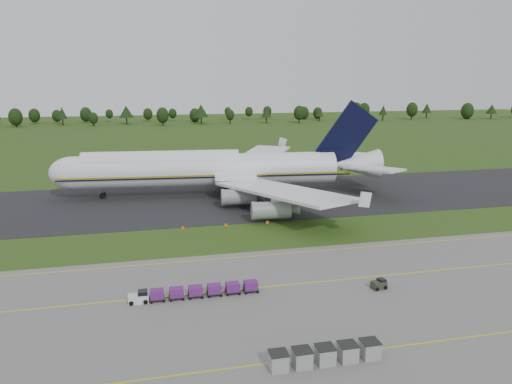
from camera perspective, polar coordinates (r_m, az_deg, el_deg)
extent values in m
plane|color=#2A4514|center=(88.63, -3.34, -5.29)|extent=(600.00, 600.00, 0.00)
cube|color=slate|center=(58.02, 2.58, -15.61)|extent=(300.00, 52.00, 0.06)
cube|color=black|center=(115.26, -5.71, -0.98)|extent=(300.00, 40.00, 0.08)
cube|color=yellow|center=(68.44, -0.16, -10.90)|extent=(300.00, 0.25, 0.01)
cube|color=yellow|center=(53.03, 4.42, -18.58)|extent=(300.00, 0.20, 0.01)
cube|color=yellow|center=(79.32, -2.11, -7.46)|extent=(120.00, 0.20, 0.01)
cylinder|color=black|center=(316.21, -25.72, 7.05)|extent=(0.70, 0.70, 3.69)
sphere|color=#203813|center=(315.92, -25.79, 7.73)|extent=(7.60, 7.60, 7.60)
cylinder|color=black|center=(314.84, -21.21, 7.45)|extent=(0.70, 0.70, 3.88)
cone|color=#203813|center=(314.44, -21.29, 8.43)|extent=(5.53, 5.53, 6.90)
cylinder|color=black|center=(304.46, -18.05, 7.45)|extent=(0.70, 0.70, 3.03)
sphere|color=#203813|center=(304.20, -18.10, 8.03)|extent=(5.20, 5.20, 5.20)
cylinder|color=black|center=(311.92, -14.56, 7.88)|extent=(0.70, 0.70, 4.01)
cone|color=#203813|center=(311.51, -14.61, 8.90)|extent=(8.43, 8.43, 7.14)
cylinder|color=black|center=(298.62, -10.60, 7.85)|extent=(0.70, 0.70, 3.91)
sphere|color=#203813|center=(298.30, -10.63, 8.62)|extent=(7.13, 7.13, 7.13)
cylinder|color=black|center=(304.99, -6.28, 8.12)|extent=(0.70, 0.70, 4.21)
cone|color=#203813|center=(304.55, -6.31, 9.22)|extent=(8.76, 8.76, 7.49)
cylinder|color=black|center=(306.29, -2.97, 8.14)|extent=(0.70, 0.70, 3.54)
sphere|color=#203813|center=(306.01, -2.98, 8.82)|extent=(5.16, 5.16, 5.16)
cylinder|color=black|center=(310.23, 1.19, 8.22)|extent=(0.70, 0.70, 3.52)
cone|color=#203813|center=(309.85, 1.20, 9.12)|extent=(6.13, 6.13, 6.26)
cylinder|color=black|center=(311.51, 4.95, 8.24)|extent=(0.70, 0.70, 4.08)
sphere|color=#203813|center=(311.19, 4.97, 9.01)|extent=(6.83, 6.83, 6.83)
cylinder|color=black|center=(326.77, 7.25, 8.31)|extent=(0.70, 0.70, 2.97)
cone|color=#203813|center=(326.46, 7.27, 9.03)|extent=(5.63, 5.63, 5.29)
cylinder|color=black|center=(329.46, 11.30, 8.30)|extent=(0.70, 0.70, 4.11)
sphere|color=#203813|center=(329.16, 11.33, 9.03)|extent=(8.90, 8.90, 8.90)
cylinder|color=black|center=(338.21, 14.29, 8.23)|extent=(0.70, 0.70, 3.60)
cone|color=#203813|center=(337.86, 14.34, 9.07)|extent=(5.32, 5.32, 6.41)
cylinder|color=black|center=(351.69, 17.35, 8.27)|extent=(0.70, 0.70, 4.30)
sphere|color=#203813|center=(351.39, 17.40, 8.98)|extent=(7.36, 7.36, 7.36)
cylinder|color=black|center=(365.48, 18.89, 8.27)|extent=(0.70, 0.70, 3.68)
cone|color=#203813|center=(365.15, 18.95, 9.07)|extent=(6.33, 6.33, 6.55)
cylinder|color=black|center=(368.10, 22.95, 7.96)|extent=(0.70, 0.70, 3.56)
sphere|color=#203813|center=(367.85, 23.00, 8.53)|extent=(8.33, 8.33, 8.33)
cylinder|color=black|center=(376.63, 25.27, 7.84)|extent=(0.70, 0.70, 3.49)
cone|color=#203813|center=(376.32, 25.34, 8.57)|extent=(7.35, 7.35, 6.20)
cylinder|color=white|center=(119.44, -5.62, 2.52)|extent=(62.13, 13.53, 7.66)
cylinder|color=white|center=(119.27, -10.76, 3.22)|extent=(36.56, 9.41, 5.97)
sphere|color=white|center=(122.42, -20.21, 2.04)|extent=(7.66, 7.66, 7.66)
cone|color=white|center=(125.95, 11.32, 3.12)|extent=(12.34, 8.36, 7.27)
cube|color=gold|center=(115.78, -5.54, 1.87)|extent=(67.75, 6.58, 0.37)
cube|color=white|center=(101.31, 2.92, 0.12)|extent=(22.62, 37.59, 0.58)
cube|color=white|center=(140.72, -0.07, 3.79)|extent=(27.96, 36.39, 0.58)
cylinder|color=gray|center=(107.50, -1.95, -0.57)|extent=(7.74, 4.10, 3.40)
cylinder|color=gray|center=(96.90, 1.75, -2.09)|extent=(7.74, 4.10, 3.40)
cylinder|color=gray|center=(133.60, -3.08, 2.11)|extent=(7.74, 4.10, 3.40)
cylinder|color=gray|center=(145.52, -1.43, 3.03)|extent=(7.74, 4.10, 3.40)
cube|color=black|center=(124.12, 10.31, 6.37)|extent=(15.49, 2.07, 17.08)
cube|color=white|center=(119.05, 13.28, 2.62)|extent=(11.40, 14.98, 0.48)
cube|color=white|center=(133.86, 10.89, 3.86)|extent=(13.06, 14.53, 0.48)
cylinder|color=slate|center=(122.16, -17.11, -0.16)|extent=(0.38, 0.38, 2.34)
cylinder|color=black|center=(122.27, -17.09, -0.37)|extent=(1.47, 1.09, 1.38)
cylinder|color=slate|center=(116.17, -2.33, -0.24)|extent=(0.38, 0.38, 2.34)
cylinder|color=black|center=(116.28, -2.33, -0.47)|extent=(1.47, 1.09, 1.38)
cylinder|color=slate|center=(125.47, -2.73, 0.75)|extent=(0.38, 0.38, 2.34)
cylinder|color=black|center=(125.57, -2.73, 0.54)|extent=(1.47, 1.09, 1.38)
cube|color=silver|center=(65.85, -13.30, -11.77)|extent=(2.53, 1.36, 1.07)
cylinder|color=black|center=(65.35, -14.07, -12.25)|extent=(0.58, 0.21, 0.58)
cube|color=black|center=(65.92, -11.22, -11.82)|extent=(1.95, 1.46, 0.12)
cube|color=#551A66|center=(65.68, -11.24, -11.36)|extent=(1.75, 1.36, 1.07)
cylinder|color=black|center=(65.37, -11.89, -12.25)|extent=(0.33, 0.15, 0.33)
cube|color=black|center=(66.00, -9.06, -11.70)|extent=(1.95, 1.46, 0.12)
cube|color=#551A66|center=(65.76, -9.08, -11.23)|extent=(1.75, 1.36, 1.07)
cylinder|color=black|center=(65.42, -9.71, -12.12)|extent=(0.33, 0.15, 0.33)
cube|color=black|center=(66.17, -6.92, -11.56)|extent=(1.95, 1.46, 0.12)
cube|color=#551A66|center=(65.93, -6.93, -11.09)|extent=(1.75, 1.36, 1.07)
cylinder|color=black|center=(65.57, -7.54, -11.99)|extent=(0.33, 0.15, 0.33)
cube|color=black|center=(66.43, -4.79, -11.40)|extent=(1.95, 1.46, 0.12)
cube|color=#551A66|center=(66.19, -4.80, -10.94)|extent=(1.75, 1.36, 1.07)
cylinder|color=black|center=(65.80, -5.38, -11.83)|extent=(0.33, 0.15, 0.33)
cube|color=black|center=(66.78, -2.68, -11.23)|extent=(1.95, 1.46, 0.12)
cube|color=#551A66|center=(66.54, -2.69, -10.77)|extent=(1.75, 1.36, 1.07)
cylinder|color=black|center=(66.12, -3.25, -11.67)|extent=(0.33, 0.15, 0.33)
cube|color=black|center=(67.22, -0.60, -11.05)|extent=(1.95, 1.46, 0.12)
cube|color=#551A66|center=(66.98, -0.60, -10.60)|extent=(1.75, 1.36, 1.07)
cylinder|color=black|center=(66.53, -1.14, -11.48)|extent=(0.33, 0.15, 0.33)
cylinder|color=black|center=(65.95, -13.29, -11.96)|extent=(0.58, 0.21, 0.58)
cube|color=#2C3022|center=(70.01, 13.86, -10.26)|extent=(2.11, 1.48, 1.07)
cylinder|color=black|center=(69.35, 13.56, -10.71)|extent=(0.54, 0.19, 0.54)
cylinder|color=black|center=(70.88, 14.13, -10.21)|extent=(0.54, 0.19, 0.54)
cube|color=gray|center=(51.08, 2.58, -18.77)|extent=(1.73, 1.73, 1.73)
cube|color=black|center=(50.61, 2.59, -17.90)|extent=(1.83, 1.83, 0.09)
cube|color=gray|center=(51.69, 5.28, -18.40)|extent=(1.73, 1.73, 1.73)
cube|color=black|center=(51.23, 5.30, -17.53)|extent=(1.83, 1.83, 0.09)
cube|color=gray|center=(52.41, 7.90, -18.00)|extent=(1.73, 1.73, 1.73)
cube|color=black|center=(51.95, 7.94, -17.14)|extent=(1.83, 1.83, 0.09)
cube|color=gray|center=(53.22, 10.44, -17.58)|extent=(1.73, 1.73, 1.73)
cube|color=black|center=(52.77, 10.48, -16.73)|extent=(1.83, 1.83, 0.09)
cube|color=gray|center=(54.13, 12.88, -17.14)|extent=(1.73, 1.73, 1.73)
cube|color=black|center=(53.68, 12.93, -16.30)|extent=(1.83, 1.83, 0.09)
cube|color=#FF6808|center=(94.15, -8.36, -4.11)|extent=(0.50, 0.12, 0.60)
cube|color=black|center=(94.23, -8.36, -4.27)|extent=(0.30, 0.30, 0.04)
cube|color=#FF6808|center=(95.08, -3.46, -3.82)|extent=(0.50, 0.12, 0.60)
cube|color=black|center=(95.17, -3.46, -3.98)|extent=(0.30, 0.30, 0.04)
cube|color=#FF6808|center=(96.69, 1.31, -3.51)|extent=(0.50, 0.12, 0.60)
cube|color=black|center=(96.77, 1.31, -3.67)|extent=(0.30, 0.30, 0.04)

